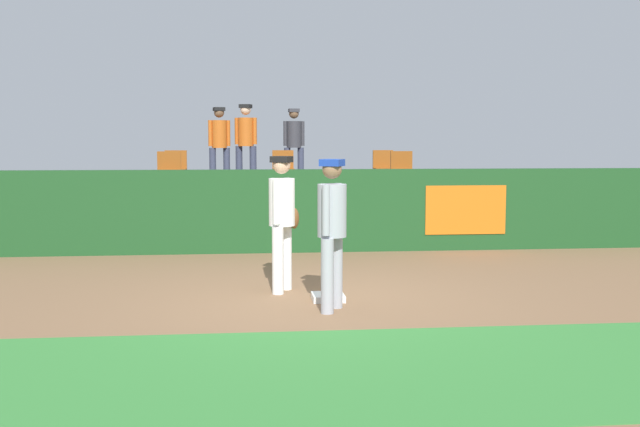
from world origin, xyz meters
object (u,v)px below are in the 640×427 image
at_px(first_base, 328,297).
at_px(seat_front_right, 402,170).
at_px(spectator_capped, 294,141).
at_px(spectator_casual, 219,141).
at_px(player_runner_visitor, 332,223).
at_px(seat_back_left, 176,167).
at_px(seat_back_right, 384,167).
at_px(seat_back_center, 283,167).
at_px(player_fielder_home, 282,214).
at_px(spectator_hooded, 246,139).
at_px(seat_front_left, 169,170).

distance_m(first_base, seat_front_right, 6.15).
distance_m(spectator_capped, spectator_casual, 1.83).
bearing_deg(player_runner_visitor, seat_back_left, -136.21).
relative_size(seat_back_left, seat_back_right, 1.00).
relative_size(seat_back_center, spectator_casual, 0.46).
distance_m(seat_front_right, spectator_casual, 4.49).
bearing_deg(spectator_casual, player_fielder_home, 84.71).
height_order(seat_back_left, spectator_capped, spectator_capped).
bearing_deg(seat_back_right, seat_back_center, 180.00).
distance_m(spectator_hooded, spectator_casual, 0.63).
distance_m(player_runner_visitor, spectator_casual, 8.78).
bearing_deg(seat_front_left, seat_front_right, -0.00).
distance_m(first_base, player_runner_visitor, 1.14).
xyz_separation_m(player_runner_visitor, seat_back_right, (2.12, 7.96, 0.40)).
distance_m(seat_front_right, spectator_hooded, 4.11).
relative_size(seat_back_center, spectator_hooded, 0.45).
distance_m(seat_front_left, spectator_capped, 4.03).
distance_m(seat_front_left, spectator_casual, 2.65).
distance_m(seat_back_right, spectator_casual, 3.79).
bearing_deg(seat_front_left, spectator_casual, 69.41).
bearing_deg(seat_back_left, seat_front_right, -21.06).
distance_m(player_fielder_home, seat_back_center, 6.81).
distance_m(seat_back_left, spectator_capped, 2.99).
bearing_deg(seat_front_right, seat_back_left, 158.94).
height_order(player_fielder_home, seat_back_center, seat_back_center).
bearing_deg(seat_back_right, first_base, -105.87).
distance_m(seat_front_right, spectator_capped, 3.63).
bearing_deg(spectator_casual, first_base, 87.85).
height_order(first_base, seat_back_right, seat_back_right).
distance_m(seat_back_center, spectator_capped, 1.35).
bearing_deg(seat_front_left, player_runner_visitor, -68.05).
relative_size(player_fielder_home, player_runner_visitor, 1.01).
xyz_separation_m(player_fielder_home, seat_back_center, (0.37, 6.79, 0.39)).
relative_size(seat_front_right, seat_back_right, 1.00).
relative_size(seat_front_right, seat_back_center, 1.00).
xyz_separation_m(spectator_capped, spectator_casual, (-1.74, -0.56, -0.00)).
relative_size(seat_back_right, seat_front_left, 1.00).
bearing_deg(first_base, spectator_casual, 101.23).
distance_m(seat_back_left, spectator_casual, 1.27).
xyz_separation_m(seat_front_left, spectator_hooded, (1.51, 2.59, 0.62)).
xyz_separation_m(first_base, seat_front_left, (-2.50, 5.59, 1.39)).
bearing_deg(seat_back_center, seat_front_left, -142.33).
bearing_deg(seat_front_left, spectator_hooded, 59.76).
height_order(player_fielder_home, spectator_casual, spectator_casual).
height_order(first_base, seat_front_left, seat_front_left).
bearing_deg(seat_front_left, player_fielder_home, -68.51).
relative_size(seat_back_center, seat_back_right, 1.00).
relative_size(seat_back_right, spectator_casual, 0.46).
distance_m(seat_back_right, spectator_capped, 2.35).
xyz_separation_m(seat_front_right, spectator_capped, (-1.99, 2.98, 0.58)).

